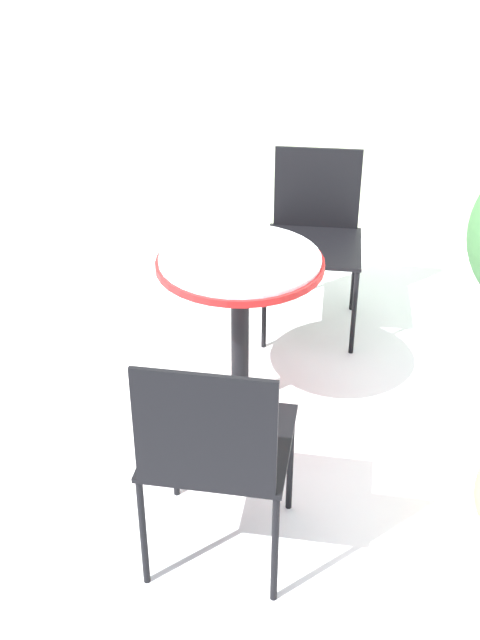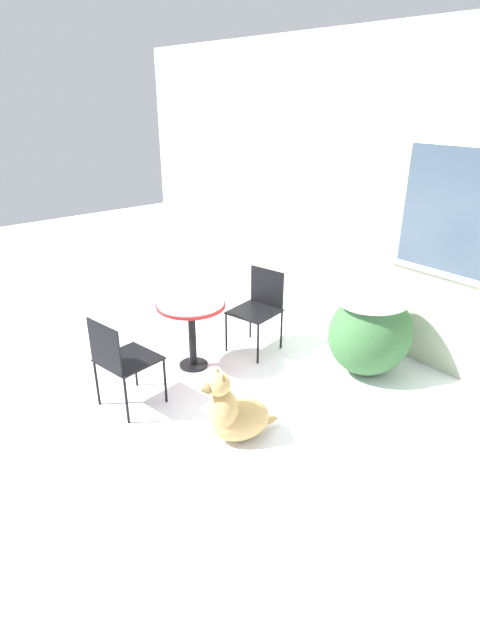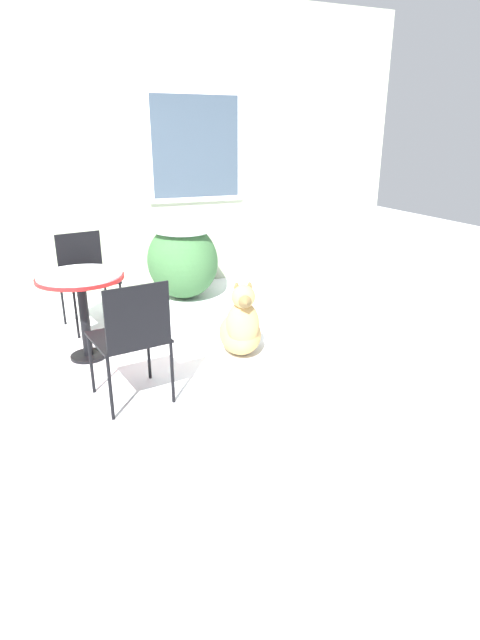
% 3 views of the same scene
% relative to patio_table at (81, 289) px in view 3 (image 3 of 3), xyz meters
% --- Properties ---
extents(ground_plane, '(16.00, 16.00, 0.00)m').
position_rel_patio_table_xyz_m(ground_plane, '(0.33, -0.23, -0.61)').
color(ground_plane, white).
extents(house_wall, '(8.00, 0.10, 3.30)m').
position_rel_patio_table_xyz_m(house_wall, '(0.39, 1.97, 1.04)').
color(house_wall, '#B2BC9E').
rests_on(house_wall, ground_plane).
extents(shrub_left, '(0.80, 0.92, 0.86)m').
position_rel_patio_table_xyz_m(shrub_left, '(1.24, 1.35, -0.15)').
color(shrub_left, '#386638').
rests_on(shrub_left, ground_plane).
extents(patio_table, '(0.71, 0.71, 0.74)m').
position_rel_patio_table_xyz_m(patio_table, '(0.00, 0.00, 0.00)').
color(patio_table, black).
rests_on(patio_table, ground_plane).
extents(patio_chair_near_table, '(0.57, 0.57, 0.90)m').
position_rel_patio_table_xyz_m(patio_chair_near_table, '(0.12, 0.82, -0.09)').
color(patio_chair_near_table, black).
rests_on(patio_chair_near_table, ground_plane).
extents(patio_chair_far_side, '(0.55, 0.55, 0.90)m').
position_rel_patio_table_xyz_m(patio_chair_far_side, '(0.23, -0.92, -0.09)').
color(patio_chair_far_side, black).
rests_on(patio_chair_far_side, ground_plane).
extents(dog, '(0.48, 0.72, 0.68)m').
position_rel_patio_table_xyz_m(dog, '(1.24, -0.43, -0.37)').
color(dog, tan).
rests_on(dog, ground_plane).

